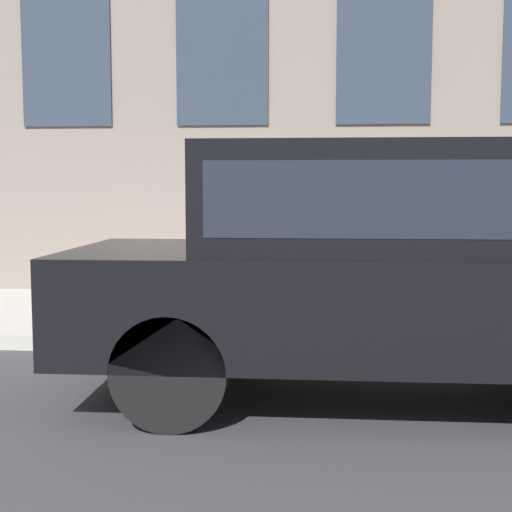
# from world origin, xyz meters

# --- Properties ---
(ground_plane) EXTENTS (80.00, 80.00, 0.00)m
(ground_plane) POSITION_xyz_m (0.00, 0.00, 0.00)
(ground_plane) COLOR #38383A
(sidewalk) EXTENTS (3.20, 60.00, 0.16)m
(sidewalk) POSITION_xyz_m (1.60, 0.00, 0.08)
(sidewalk) COLOR #B2ADA3
(sidewalk) RESTS_ON ground_plane
(fire_hydrant) EXTENTS (0.37, 0.47, 0.85)m
(fire_hydrant) POSITION_xyz_m (0.44, 0.13, 0.59)
(fire_hydrant) COLOR red
(fire_hydrant) RESTS_ON sidewalk
(person) EXTENTS (0.27, 0.18, 1.12)m
(person) POSITION_xyz_m (0.50, 0.70, 0.83)
(person) COLOR navy
(person) RESTS_ON sidewalk
(parked_truck_black_near) EXTENTS (1.90, 4.82, 1.99)m
(parked_truck_black_near) POSITION_xyz_m (-1.37, -0.76, 1.14)
(parked_truck_black_near) COLOR black
(parked_truck_black_near) RESTS_ON ground_plane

